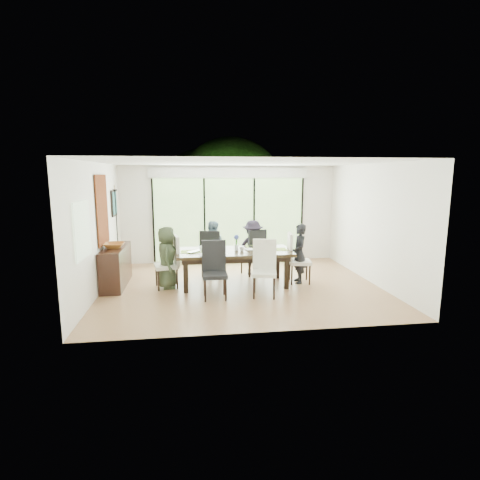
{
  "coord_description": "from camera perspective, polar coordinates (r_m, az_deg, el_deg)",
  "views": [
    {
      "loc": [
        -1.11,
        -7.95,
        2.44
      ],
      "look_at": [
        0.0,
        0.25,
        1.0
      ],
      "focal_mm": 28.0,
      "sensor_mm": 36.0,
      "label": 1
    }
  ],
  "objects": [
    {
      "name": "table_leg_bl",
      "position": [
        8.75,
        -8.23,
        -3.97
      ],
      "size": [
        0.09,
        0.09,
        0.72
      ],
      "primitive_type": "cube",
      "color": "black",
      "rests_on": "floor"
    },
    {
      "name": "glass_doors",
      "position": [
        10.55,
        -1.61,
        3.13
      ],
      "size": [
        4.2,
        0.02,
        2.3
      ],
      "primitive_type": "cube",
      "color": "#598C3F",
      "rests_on": "wall_back"
    },
    {
      "name": "person_far_left",
      "position": [
        9.08,
        -4.28,
        -1.34
      ],
      "size": [
        0.66,
        0.44,
        1.36
      ],
      "primitive_type": "imported",
      "rotation": [
        0.0,
        0.0,
        3.07
      ],
      "color": "#7697AB",
      "rests_on": "floor"
    },
    {
      "name": "mullion_d",
      "position": [
        10.96,
        9.39,
        3.25
      ],
      "size": [
        0.05,
        0.04,
        2.3
      ],
      "primitive_type": "cube",
      "color": "black",
      "rests_on": "wall_back"
    },
    {
      "name": "mullion_a",
      "position": [
        10.53,
        -13.06,
        2.86
      ],
      "size": [
        0.05,
        0.04,
        2.3
      ],
      "primitive_type": "cube",
      "color": "black",
      "rests_on": "wall_back"
    },
    {
      "name": "wall_back",
      "position": [
        10.57,
        -1.64,
        3.96
      ],
      "size": [
        6.0,
        0.02,
        2.7
      ],
      "primitive_type": "cube",
      "color": "white",
      "rests_on": "floor"
    },
    {
      "name": "placemat_right",
      "position": [
        8.45,
        5.57,
        -1.42
      ],
      "size": [
        0.46,
        0.34,
        0.01
      ],
      "primitive_type": "cube",
      "color": "#8AAB3D",
      "rests_on": "table_top"
    },
    {
      "name": "cup_a",
      "position": [
        8.37,
        -5.72,
        -1.2
      ],
      "size": [
        0.15,
        0.15,
        0.1
      ],
      "primitive_type": "imported",
      "rotation": [
        0.0,
        0.0,
        0.13
      ],
      "color": "white",
      "rests_on": "table_top"
    },
    {
      "name": "candle",
      "position": [
        8.9,
        -18.56,
        7.6
      ],
      "size": [
        0.03,
        0.03,
        0.1
      ],
      "primitive_type": "cylinder",
      "color": "silver",
      "rests_on": "sideboard"
    },
    {
      "name": "tablet_far_l",
      "position": [
        8.6,
        -3.44,
        -1.14
      ],
      "size": [
        0.27,
        0.19,
        0.01
      ],
      "primitive_type": "cube",
      "color": "black",
      "rests_on": "table_top"
    },
    {
      "name": "side_window",
      "position": [
        7.06,
        -22.91,
        1.44
      ],
      "size": [
        0.02,
        0.9,
        1.0
      ],
      "primitive_type": "cube",
      "color": "#8CAD7F",
      "rests_on": "wall_left"
    },
    {
      "name": "sideboard",
      "position": [
        8.78,
        -18.37,
        -3.83
      ],
      "size": [
        0.44,
        1.55,
        0.87
      ],
      "primitive_type": "cube",
      "color": "black",
      "rests_on": "floor"
    },
    {
      "name": "wall_right",
      "position": [
        9.02,
        19.56,
        2.36
      ],
      "size": [
        0.02,
        5.0,
        2.7
      ],
      "primitive_type": "cube",
      "color": "silver",
      "rests_on": "floor"
    },
    {
      "name": "foliage_right",
      "position": [
        13.42,
        6.64,
        4.77
      ],
      "size": [
        2.8,
        2.8,
        2.8
      ],
      "primitive_type": "sphere",
      "color": "#14380F",
      "rests_on": "ground"
    },
    {
      "name": "art_canvas",
      "position": [
        9.85,
        -18.54,
        5.35
      ],
      "size": [
        0.01,
        0.45,
        0.55
      ],
      "primitive_type": "cube",
      "color": "#1A5054",
      "rests_on": "wall_left"
    },
    {
      "name": "placemat_far_r",
      "position": [
        8.76,
        2.42,
        -0.99
      ],
      "size": [
        0.46,
        0.34,
        0.01
      ],
      "primitive_type": "cube",
      "color": "#93B641",
      "rests_on": "table_top"
    },
    {
      "name": "hyacinth_stems",
      "position": [
        8.31,
        -0.54,
        -0.27
      ],
      "size": [
        0.04,
        0.04,
        0.17
      ],
      "primitive_type": "cylinder",
      "color": "#337226",
      "rests_on": "table_top"
    },
    {
      "name": "placemat_left",
      "position": [
        8.23,
        -7.42,
        -1.77
      ],
      "size": [
        0.46,
        0.34,
        0.01
      ],
      "primitive_type": "cube",
      "color": "#93BA42",
      "rests_on": "table_top"
    },
    {
      "name": "table_apron",
      "position": [
        8.32,
        -0.84,
        -2.48
      ],
      "size": [
        2.31,
        0.95,
        0.11
      ],
      "primitive_type": "cube",
      "color": "black",
      "rests_on": "floor"
    },
    {
      "name": "blinds_header",
      "position": [
        10.47,
        -1.64,
        10.2
      ],
      "size": [
        4.4,
        0.06,
        0.28
      ],
      "primitive_type": "cube",
      "color": "white",
      "rests_on": "wall_back"
    },
    {
      "name": "hyacinth_blooms",
      "position": [
        8.29,
        -0.54,
        0.44
      ],
      "size": [
        0.12,
        0.12,
        0.12
      ],
      "primitive_type": "sphere",
      "color": "#4452AA",
      "rests_on": "table_top"
    },
    {
      "name": "platter_base",
      "position": [
        7.95,
        -4.52,
        -2.02
      ],
      "size": [
        0.27,
        0.27,
        0.03
      ],
      "primitive_type": "cube",
      "color": "white",
      "rests_on": "table_top"
    },
    {
      "name": "cup_b",
      "position": [
        8.2,
        0.28,
        -1.41
      ],
      "size": [
        0.14,
        0.14,
        0.1
      ],
      "primitive_type": "imported",
      "rotation": [
        0.0,
        0.0,
        1.96
      ],
      "color": "white",
      "rests_on": "table_top"
    },
    {
      "name": "platter_snacks",
      "position": [
        7.94,
        -4.52,
        -1.89
      ],
      "size": [
        0.21,
        0.21,
        0.01
      ],
      "primitive_type": "cube",
      "color": "#C24C16",
      "rests_on": "table_top"
    },
    {
      "name": "tablet_far_r",
      "position": [
        8.7,
        2.16,
        -1.01
      ],
      "size": [
        0.25,
        0.18,
        0.01
      ],
      "primitive_type": "cube",
      "color": "black",
      "rests_on": "table_top"
    },
    {
      "name": "chair_right_end",
      "position": [
        8.64,
        9.11,
        -2.7
      ],
      "size": [
        0.55,
        0.55,
        1.16
      ],
      "primitive_type": null,
      "rotation": [
        0.0,
        0.0,
        1.43
      ],
      "color": "white",
      "rests_on": "floor"
    },
    {
      "name": "foliage_mid",
      "position": [
        13.85,
        -1.44,
        7.23
      ],
      "size": [
        4.0,
        4.0,
        4.0
      ],
      "primitive_type": "sphere",
      "color": "#14380F",
      "rests_on": "ground"
    },
    {
      "name": "chair_far_right",
      "position": [
        9.23,
        1.93,
        -1.77
      ],
      "size": [
        0.62,
        0.62,
        1.16
      ],
      "primitive_type": null,
      "rotation": [
        0.0,
        0.0,
        3.49
      ],
      "color": "black",
      "rests_on": "floor"
    },
    {
      "name": "foliage_left",
      "position": [
        13.21,
        -10.72,
        5.37
      ],
      "size": [
        3.2,
        3.2,
        3.2
      ],
      "primitive_type": "sphere",
      "color": "#14380F",
      "rests_on": "ground"
    },
    {
      "name": "candlestick_base",
      "position": [
        9.02,
        -18.12,
        -0.49
      ],
      "size": [
        0.1,
        0.1,
        0.04
      ],
      "primitive_type": "cylinder",
      "color": "black",
      "rests_on": "sideboard"
    },
    {
      "name": "mullion_b",
      "position": [
        10.49,
        -5.42,
        3.05
      ],
      "size": [
        0.05,
        0.04,
        2.3
      ],
      "primitive_type": "cube",
      "color": "black",
      "rests_on": "wall_back"
    },
    {
      "name": "vase",
      "position": [
        8.33,
        -0.54,
        -1.12
      ],
      "size": [
        0.08,
        0.08,
        0.13
      ],
      "primitive_type": "cylinder",
      "color": "silver",
      "rests_on": "table_top"
    },
    {
      "name": "chair_near_right",
      "position": [
        7.58,
        3.72,
        -4.38
      ],
      "size": [
        0.57,
        0.57,
        1.16
      ],
      "primitive_type": null,
      "rotation": [
        0.0,
        0.0,
        -0.21
      ],
      "color": "white",
      "rests_on": "floor"
    },
    {
      "name": "rail_top",
      "position": [
        12.35,
        -2.45,
        1.07
      ],
      "size": [
        6.0,
        0.08,
        0.06
      ],
      "primitive_type": "cube",
      "color": "#533423",
      "rests_on": "deck"
    },
    {
      "name": "wall_left",
      "position": [
        8.25,
        -20.97,
        1.62
      ],
      "size": [
        0.02,
        5.0,
        2.7
      ],
      "primitive_type": "cube",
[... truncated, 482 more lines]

